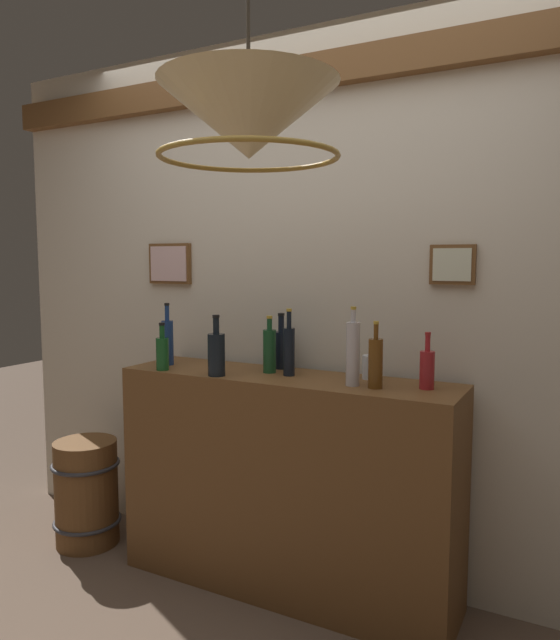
{
  "coord_description": "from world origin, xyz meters",
  "views": [
    {
      "loc": [
        1.17,
        -1.42,
        1.48
      ],
      "look_at": [
        0.0,
        0.77,
        1.22
      ],
      "focal_mm": 33.02,
      "sensor_mm": 36.0,
      "label": 1
    }
  ],
  "objects": [
    {
      "name": "pendant_lamp",
      "position": [
        0.26,
        0.09,
        1.87
      ],
      "size": [
        0.54,
        0.54,
        0.48
      ],
      "color": "beige"
    },
    {
      "name": "wooden_barrel",
      "position": [
        -1.11,
        0.71,
        0.27
      ],
      "size": [
        0.35,
        0.35,
        0.55
      ],
      "color": "brown",
      "rests_on": "ground"
    },
    {
      "name": "liquor_bottle_amaro",
      "position": [
        0.61,
        0.85,
        1.05
      ],
      "size": [
        0.06,
        0.06,
        0.22
      ],
      "color": "maroon",
      "rests_on": "bar_shelf_unit"
    },
    {
      "name": "liquor_bottle_whiskey",
      "position": [
        -0.56,
        0.68,
        1.06
      ],
      "size": [
        0.06,
        0.06,
        0.22
      ],
      "color": "#185022",
      "rests_on": "bar_shelf_unit"
    },
    {
      "name": "glass_tumbler_rocks",
      "position": [
        0.34,
        0.93,
        1.02
      ],
      "size": [
        0.06,
        0.06,
        0.1
      ],
      "color": "silver",
      "rests_on": "bar_shelf_unit"
    },
    {
      "name": "liquor_bottle_rye",
      "position": [
        -0.27,
        0.68,
        1.07
      ],
      "size": [
        0.08,
        0.08,
        0.27
      ],
      "color": "black",
      "rests_on": "bar_shelf_unit"
    },
    {
      "name": "liquor_bottle_vodka",
      "position": [
        -0.1,
        0.97,
        1.07
      ],
      "size": [
        0.08,
        0.08,
        0.26
      ],
      "color": "black",
      "rests_on": "bar_shelf_unit"
    },
    {
      "name": "liquor_bottle_bourbon",
      "position": [
        0.43,
        0.77,
        1.08
      ],
      "size": [
        0.06,
        0.06,
        0.27
      ],
      "color": "brown",
      "rests_on": "bar_shelf_unit"
    },
    {
      "name": "liquor_bottle_port",
      "position": [
        0.33,
        0.77,
        1.11
      ],
      "size": [
        0.06,
        0.06,
        0.32
      ],
      "color": "silver",
      "rests_on": "bar_shelf_unit"
    },
    {
      "name": "bar_shelf_unit",
      "position": [
        0.0,
        0.82,
        0.49
      ],
      "size": [
        1.53,
        0.39,
        0.97
      ],
      "primitive_type": "cube",
      "color": "brown",
      "rests_on": "ground"
    },
    {
      "name": "panelled_rear_partition",
      "position": [
        -0.0,
        1.1,
        1.33
      ],
      "size": [
        3.65,
        0.15,
        2.52
      ],
      "color": "beige",
      "rests_on": "ground"
    },
    {
      "name": "liquor_bottle_tequila",
      "position": [
        -0.63,
        0.8,
        1.09
      ],
      "size": [
        0.06,
        0.06,
        0.3
      ],
      "color": "navy",
      "rests_on": "bar_shelf_unit"
    },
    {
      "name": "liquor_bottle_gin",
      "position": [
        -0.1,
        0.86,
        1.08
      ],
      "size": [
        0.06,
        0.06,
        0.26
      ],
      "color": "#1A4926",
      "rests_on": "bar_shelf_unit"
    },
    {
      "name": "liquor_bottle_sherry",
      "position": [
        0.01,
        0.84,
        1.09
      ],
      "size": [
        0.05,
        0.05,
        0.29
      ],
      "color": "black",
      "rests_on": "bar_shelf_unit"
    }
  ]
}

